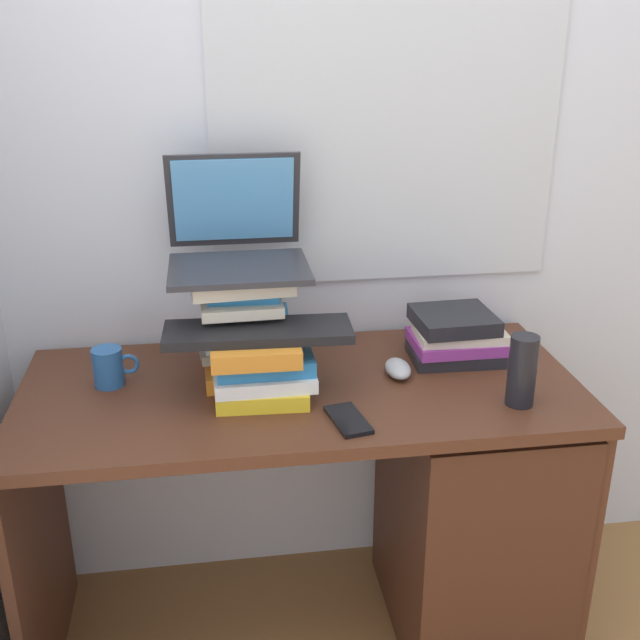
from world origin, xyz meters
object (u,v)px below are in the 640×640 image
object	(u,v)px
computer_mouse	(398,369)
mug	(109,367)
book_stack_keyboard_riser	(261,367)
laptop	(237,239)
cell_phone	(348,420)
book_stack_side	(456,336)
desk	(432,499)
book_stack_tall	(243,324)
water_bottle	(522,371)
keyboard	(258,332)

from	to	relation	value
computer_mouse	mug	world-z (taller)	mug
book_stack_keyboard_riser	laptop	distance (m)	0.31
book_stack_keyboard_riser	cell_phone	distance (m)	0.24
book_stack_keyboard_riser	book_stack_side	world-z (taller)	book_stack_keyboard_riser
desk	book_stack_tall	xyz separation A→B (m)	(-0.46, 0.10, 0.47)
water_bottle	book_stack_tall	bearing A→B (deg)	158.22
computer_mouse	mug	bearing A→B (deg)	175.84
mug	water_bottle	xyz separation A→B (m)	(0.92, -0.23, 0.04)
mug	computer_mouse	bearing A→B (deg)	-4.16
book_stack_side	book_stack_keyboard_riser	bearing A→B (deg)	-165.11
desk	keyboard	bearing A→B (deg)	-178.54
book_stack_side	keyboard	distance (m)	0.53
book_stack_keyboard_riser	book_stack_side	distance (m)	0.52
book_stack_keyboard_riser	cell_phone	xyz separation A→B (m)	(0.17, -0.15, -0.07)
computer_mouse	keyboard	bearing A→B (deg)	-171.44
keyboard	cell_phone	bearing A→B (deg)	-39.11
book_stack_side	computer_mouse	size ratio (longest dim) A/B	2.35
keyboard	mug	xyz separation A→B (m)	(-0.35, 0.10, -0.11)
book_stack_side	cell_phone	world-z (taller)	book_stack_side
desk	computer_mouse	distance (m)	0.37
book_stack_keyboard_riser	mug	bearing A→B (deg)	163.22
keyboard	mug	world-z (taller)	keyboard
mug	cell_phone	bearing A→B (deg)	-26.21
book_stack_side	keyboard	bearing A→B (deg)	-165.71
book_stack_side	laptop	world-z (taller)	laptop
laptop	keyboard	bearing A→B (deg)	-79.55
desk	book_stack_keyboard_riser	xyz separation A→B (m)	(-0.43, -0.02, 0.41)
book_stack_side	laptop	size ratio (longest dim) A/B	0.76
desk	computer_mouse	world-z (taller)	computer_mouse
book_stack_tall	book_stack_side	distance (m)	0.54
book_stack_tall	cell_phone	size ratio (longest dim) A/B	1.93
book_stack_tall	computer_mouse	bearing A→B (deg)	-9.04
book_stack_tall	computer_mouse	world-z (taller)	book_stack_tall
desk	computer_mouse	size ratio (longest dim) A/B	12.69
desk	book_stack_tall	distance (m)	0.67
keyboard	mug	distance (m)	0.38
book_stack_keyboard_riser	computer_mouse	xyz separation A→B (m)	(0.33, 0.06, -0.05)
water_bottle	cell_phone	world-z (taller)	water_bottle
water_bottle	cell_phone	xyz separation A→B (m)	(-0.40, -0.03, -0.08)
book_stack_side	cell_phone	distance (m)	0.44
book_stack_keyboard_riser	keyboard	world-z (taller)	keyboard
water_bottle	book_stack_keyboard_riser	bearing A→B (deg)	167.46
computer_mouse	water_bottle	bearing A→B (deg)	-37.81
book_stack_tall	keyboard	world-z (taller)	book_stack_tall
mug	cell_phone	xyz separation A→B (m)	(0.52, -0.26, -0.04)
cell_phone	keyboard	bearing A→B (deg)	127.76
book_stack_tall	book_stack_side	world-z (taller)	book_stack_tall
book_stack_keyboard_riser	laptop	bearing A→B (deg)	101.28
mug	book_stack_side	bearing A→B (deg)	1.92
mug	desk	bearing A→B (deg)	-6.58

